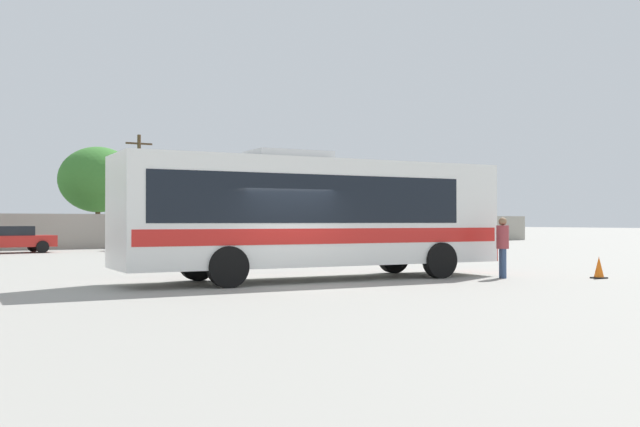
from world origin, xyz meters
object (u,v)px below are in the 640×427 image
at_px(attendant_by_bus_door, 503,244).
at_px(roadside_tree_midright, 98,180).
at_px(parked_car_rightmost_maroon, 151,236).
at_px(utility_pole_near, 139,188).
at_px(parked_car_third_red, 12,239).
at_px(roadside_tree_right, 308,188).
at_px(coach_bus_white_red, 311,212).
at_px(traffic_cone_on_apron, 599,268).

distance_m(attendant_by_bus_door, roadside_tree_midright, 32.72).
relative_size(parked_car_rightmost_maroon, roadside_tree_midright, 0.64).
height_order(parked_car_rightmost_maroon, utility_pole_near, utility_pole_near).
relative_size(parked_car_third_red, roadside_tree_right, 0.72).
relative_size(coach_bus_white_red, attendant_by_bus_door, 6.43).
bearing_deg(roadside_tree_midright, attendant_by_bus_door, -85.07).
relative_size(coach_bus_white_red, parked_car_third_red, 2.73).
relative_size(utility_pole_near, roadside_tree_right, 1.30).
relative_size(parked_car_rightmost_maroon, traffic_cone_on_apron, 6.52).
bearing_deg(parked_car_rightmost_maroon, attendant_by_bus_door, -85.80).
xyz_separation_m(coach_bus_white_red, attendant_by_bus_door, (5.01, -2.50, -0.92)).
bearing_deg(parked_car_third_red, parked_car_rightmost_maroon, -3.13).
xyz_separation_m(coach_bus_white_red, utility_pole_near, (5.00, 30.08, 2.01)).
xyz_separation_m(coach_bus_white_red, roadside_tree_midright, (2.21, 29.92, 2.44)).
bearing_deg(roadside_tree_right, utility_pole_near, -175.07).
xyz_separation_m(roadside_tree_midright, traffic_cone_on_apron, (5.06, -34.00, -4.06)).
height_order(attendant_by_bus_door, utility_pole_near, utility_pole_near).
bearing_deg(utility_pole_near, coach_bus_white_red, -99.43).
xyz_separation_m(parked_car_rightmost_maroon, traffic_cone_on_apron, (4.10, -26.54, -0.50)).
relative_size(parked_car_third_red, parked_car_rightmost_maroon, 1.00).
xyz_separation_m(parked_car_third_red, roadside_tree_midright, (6.37, 7.05, 3.61)).
relative_size(coach_bus_white_red, traffic_cone_on_apron, 17.75).
distance_m(parked_car_third_red, utility_pole_near, 12.09).
distance_m(coach_bus_white_red, roadside_tree_midright, 30.10).
relative_size(parked_car_rightmost_maroon, roadside_tree_right, 0.72).
height_order(attendant_by_bus_door, traffic_cone_on_apron, attendant_by_bus_door).
bearing_deg(traffic_cone_on_apron, attendant_by_bus_door, 145.14).
xyz_separation_m(utility_pole_near, roadside_tree_midright, (-2.79, -0.17, 0.44)).
bearing_deg(attendant_by_bus_door, coach_bus_white_red, 153.43).
height_order(parked_car_rightmost_maroon, roadside_tree_midright, roadside_tree_midright).
bearing_deg(attendant_by_bus_door, parked_car_rightmost_maroon, 94.20).
bearing_deg(coach_bus_white_red, roadside_tree_right, 58.51).
height_order(attendant_by_bus_door, parked_car_rightmost_maroon, attendant_by_bus_door).
bearing_deg(coach_bus_white_red, traffic_cone_on_apron, -29.30).
distance_m(parked_car_third_red, traffic_cone_on_apron, 29.27).
height_order(parked_car_third_red, traffic_cone_on_apron, parked_car_third_red).
bearing_deg(roadside_tree_midright, parked_car_third_red, -132.10).
height_order(coach_bus_white_red, utility_pole_near, utility_pole_near).
xyz_separation_m(parked_car_third_red, utility_pole_near, (9.16, 7.22, 3.18)).
bearing_deg(coach_bus_white_red, utility_pole_near, 80.57).
relative_size(attendant_by_bus_door, utility_pole_near, 0.24).
bearing_deg(utility_pole_near, parked_car_rightmost_maroon, -103.47).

